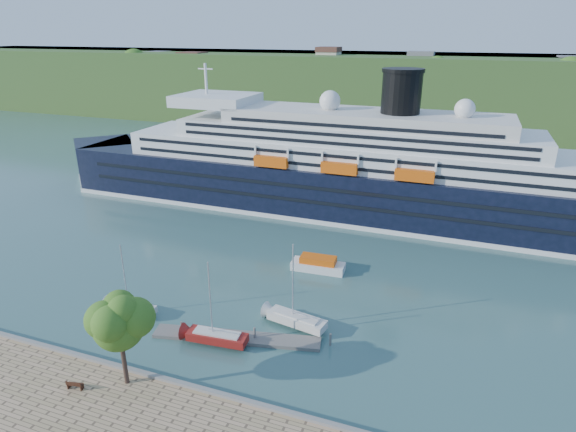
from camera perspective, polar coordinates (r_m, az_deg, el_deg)
The scene contains 11 objects.
ground at distance 51.62m, azimuth -16.67°, elevation -18.21°, with size 400.00×400.00×0.00m, color #325A56.
far_hillside at distance 178.82m, azimuth 11.99°, elevation 14.39°, with size 400.00×50.00×24.00m, color #2F5522.
quay_coping at distance 50.79m, azimuth -16.94°, elevation -17.33°, with size 220.00×0.50×0.30m, color slate.
cruise_ship at distance 88.54m, azimuth 4.84°, elevation 8.82°, with size 116.67×16.99×26.20m, color black, non-canonical shape.
park_bench at distance 50.96m, azimuth -23.92°, elevation -17.75°, with size 1.58×0.65×1.01m, color #442113, non-canonical shape.
promenade_tree at distance 47.31m, azimuth -19.25°, elevation -13.33°, with size 6.21×6.21×10.29m, color #35651A, non-canonical shape.
floating_pontoon at distance 55.22m, azimuth -6.13°, elevation -14.11°, with size 18.68×2.28×0.42m, color slate, non-canonical shape.
sailboat_white_near at distance 60.00m, azimuth -18.38°, elevation -7.45°, with size 6.71×1.87×8.67m, color silver, non-canonical shape.
sailboat_red at distance 52.13m, azimuth -8.61°, elevation -10.61°, with size 7.35×2.04×9.50m, color maroon, non-canonical shape.
sailboat_white_far at distance 54.22m, azimuth 1.08°, elevation -8.72°, with size 7.70×2.14×9.94m, color silver, non-canonical shape.
tender_launch at distance 68.64m, azimuth 3.59°, elevation -5.64°, with size 7.62×2.61×2.11m, color #DF550D, non-canonical shape.
Camera 1 is at (26.28, -30.74, 32.08)m, focal length 30.00 mm.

